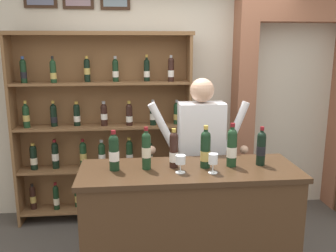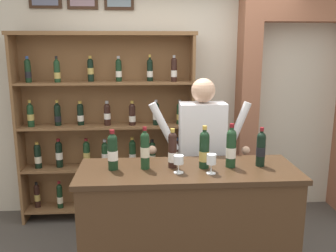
# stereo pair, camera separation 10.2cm
# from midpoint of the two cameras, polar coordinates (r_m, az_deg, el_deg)

# --- Properties ---
(back_wall) EXTENTS (12.00, 0.19, 3.50)m
(back_wall) POSITION_cam_midpoint_polar(r_m,az_deg,el_deg) (4.35, 0.00, 9.73)
(back_wall) COLOR beige
(back_wall) RESTS_ON ground
(wine_shelf) EXTENTS (1.95, 0.29, 2.09)m
(wine_shelf) POSITION_cam_midpoint_polar(r_m,az_deg,el_deg) (4.16, -10.53, -0.04)
(wine_shelf) COLOR brown
(wine_shelf) RESTS_ON ground
(archway_doorway) EXTENTS (1.43, 0.45, 2.54)m
(archway_doorway) POSITION_cam_midpoint_polar(r_m,az_deg,el_deg) (4.60, 17.86, 5.23)
(archway_doorway) COLOR #935B42
(archway_doorway) RESTS_ON ground
(tasting_counter) EXTENTS (1.69, 0.62, 1.03)m
(tasting_counter) POSITION_cam_midpoint_polar(r_m,az_deg,el_deg) (3.09, 2.22, -15.59)
(tasting_counter) COLOR #422B19
(tasting_counter) RESTS_ON ground
(shopkeeper) EXTENTS (0.95, 0.22, 1.67)m
(shopkeeper) POSITION_cam_midpoint_polar(r_m,az_deg,el_deg) (3.46, 4.22, -3.13)
(shopkeeper) COLOR #2D3347
(shopkeeper) RESTS_ON ground
(tasting_bottle_grappa) EXTENTS (0.08, 0.08, 0.31)m
(tasting_bottle_grappa) POSITION_cam_midpoint_polar(r_m,az_deg,el_deg) (2.84, -9.30, -3.89)
(tasting_bottle_grappa) COLOR black
(tasting_bottle_grappa) RESTS_ON tasting_counter
(tasting_bottle_chianti) EXTENTS (0.07, 0.07, 0.33)m
(tasting_bottle_chianti) POSITION_cam_midpoint_polar(r_m,az_deg,el_deg) (2.83, -4.37, -3.62)
(tasting_bottle_chianti) COLOR #19381E
(tasting_bottle_chianti) RESTS_ON tasting_counter
(tasting_bottle_brunello) EXTENTS (0.07, 0.07, 0.31)m
(tasting_bottle_brunello) POSITION_cam_midpoint_polar(r_m,az_deg,el_deg) (2.87, -0.13, -3.67)
(tasting_bottle_brunello) COLOR black
(tasting_bottle_brunello) RESTS_ON tasting_counter
(tasting_bottle_rosso) EXTENTS (0.08, 0.08, 0.33)m
(tasting_bottle_rosso) POSITION_cam_midpoint_polar(r_m,az_deg,el_deg) (2.87, 4.75, -3.54)
(tasting_bottle_rosso) COLOR black
(tasting_bottle_rosso) RESTS_ON tasting_counter
(tasting_bottle_super_tuscan) EXTENTS (0.08, 0.08, 0.34)m
(tasting_bottle_super_tuscan) POSITION_cam_midpoint_polar(r_m,az_deg,el_deg) (2.92, 8.78, -3.17)
(tasting_bottle_super_tuscan) COLOR #19381E
(tasting_bottle_super_tuscan) RESTS_ON tasting_counter
(tasting_bottle_prosecco) EXTENTS (0.07, 0.07, 0.31)m
(tasting_bottle_prosecco) POSITION_cam_midpoint_polar(r_m,az_deg,el_deg) (3.00, 13.13, -3.20)
(tasting_bottle_prosecco) COLOR black
(tasting_bottle_prosecco) RESTS_ON tasting_counter
(wine_glass_center) EXTENTS (0.08, 0.08, 0.14)m
(wine_glass_center) POSITION_cam_midpoint_polar(r_m,az_deg,el_deg) (2.76, 0.86, -5.35)
(wine_glass_center) COLOR silver
(wine_glass_center) RESTS_ON tasting_counter
(wine_glass_spare) EXTENTS (0.07, 0.07, 0.15)m
(wine_glass_spare) POSITION_cam_midpoint_polar(r_m,az_deg,el_deg) (2.77, 5.88, -5.16)
(wine_glass_spare) COLOR silver
(wine_glass_spare) RESTS_ON tasting_counter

